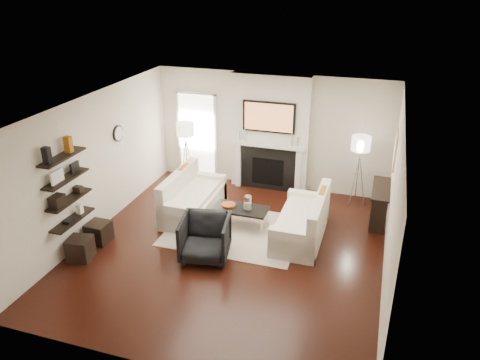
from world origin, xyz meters
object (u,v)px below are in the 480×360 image
(loveseat_right_base, at_px, (300,228))
(lamp_left_shade, at_px, (185,129))
(coffee_table, at_px, (241,209))
(lamp_right_shade, at_px, (361,143))
(armchair, at_px, (205,236))
(loveseat_left_base, at_px, (194,205))
(ottoman_near, at_px, (99,232))

(loveseat_right_base, xyz_separation_m, lamp_left_shade, (-3.01, 1.50, 1.24))
(coffee_table, distance_m, lamp_right_shade, 2.89)
(armchair, bearing_deg, loveseat_right_base, 27.63)
(lamp_left_shade, bearing_deg, lamp_right_shade, 3.36)
(loveseat_left_base, height_order, lamp_right_shade, lamp_right_shade)
(loveseat_right_base, height_order, ottoman_near, loveseat_right_base)
(loveseat_right_base, xyz_separation_m, armchair, (-1.50, -1.18, 0.22))
(loveseat_right_base, xyz_separation_m, lamp_right_shade, (0.89, 1.73, 1.24))
(loveseat_right_base, height_order, coffee_table, same)
(loveseat_left_base, xyz_separation_m, coffee_table, (1.10, -0.21, 0.19))
(coffee_table, bearing_deg, loveseat_right_base, -2.89)
(armchair, bearing_deg, loveseat_left_base, 109.20)
(lamp_left_shade, bearing_deg, armchair, -60.62)
(loveseat_right_base, distance_m, lamp_right_shade, 2.30)
(lamp_left_shade, relative_size, lamp_right_shade, 1.00)
(armchair, bearing_deg, lamp_left_shade, 108.81)
(loveseat_left_base, distance_m, lamp_left_shade, 1.87)
(loveseat_right_base, bearing_deg, lamp_right_shade, 62.89)
(lamp_right_shade, bearing_deg, loveseat_right_base, -117.11)
(loveseat_left_base, relative_size, lamp_left_shade, 4.50)
(loveseat_left_base, bearing_deg, armchair, -60.23)
(lamp_left_shade, bearing_deg, coffee_table, -38.90)
(loveseat_right_base, bearing_deg, armchair, -141.80)
(coffee_table, xyz_separation_m, armchair, (-0.27, -1.25, 0.03))
(loveseat_right_base, bearing_deg, ottoman_near, -160.21)
(loveseat_right_base, distance_m, armchair, 1.93)
(armchair, height_order, lamp_left_shade, lamp_left_shade)
(coffee_table, xyz_separation_m, lamp_right_shade, (2.12, 1.67, 1.05))
(loveseat_left_base, distance_m, lamp_right_shade, 3.75)
(loveseat_left_base, xyz_separation_m, loveseat_right_base, (2.34, -0.27, 0.00))
(lamp_right_shade, distance_m, ottoman_near, 5.59)
(lamp_right_shade, bearing_deg, ottoman_near, -146.10)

